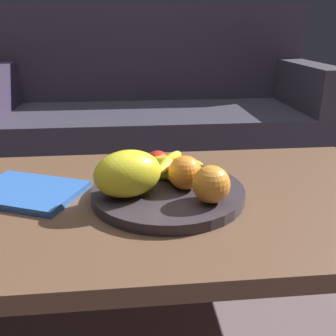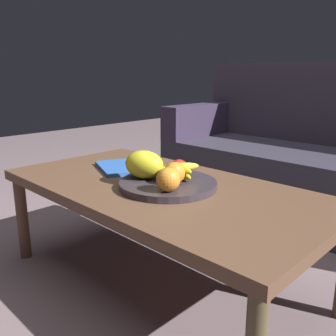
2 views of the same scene
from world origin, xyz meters
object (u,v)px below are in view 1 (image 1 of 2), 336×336
(fruit_bowl, at_px, (168,192))
(apple_front, at_px, (158,163))
(melon_large_front, at_px, (128,174))
(couch, at_px, (154,124))
(orange_left, at_px, (211,184))
(banana_bunch, at_px, (169,167))
(coffee_table, at_px, (150,212))
(magazine, at_px, (27,192))
(orange_front, at_px, (185,173))

(fruit_bowl, distance_m, apple_front, 0.09)
(melon_large_front, bearing_deg, couch, 83.47)
(orange_left, relative_size, banana_bunch, 0.49)
(coffee_table, height_order, fruit_bowl, fruit_bowl)
(couch, relative_size, magazine, 6.80)
(orange_front, xyz_separation_m, apple_front, (-0.06, 0.09, -0.01))
(fruit_bowl, relative_size, orange_left, 4.38)
(apple_front, relative_size, banana_bunch, 0.39)
(orange_front, height_order, magazine, orange_front)
(fruit_bowl, bearing_deg, magazine, 171.98)
(apple_front, bearing_deg, orange_front, -57.07)
(melon_large_front, relative_size, orange_left, 1.86)
(coffee_table, xyz_separation_m, magazine, (-0.29, 0.04, 0.05))
(coffee_table, distance_m, orange_left, 0.19)
(couch, relative_size, apple_front, 25.84)
(orange_front, bearing_deg, banana_bunch, 116.44)
(couch, xyz_separation_m, apple_front, (-0.06, -1.07, 0.17))
(orange_front, xyz_separation_m, magazine, (-0.38, 0.06, -0.06))
(fruit_bowl, height_order, magazine, fruit_bowl)
(couch, distance_m, banana_bunch, 1.11)
(fruit_bowl, xyz_separation_m, orange_left, (0.08, -0.09, 0.05))
(melon_large_front, relative_size, apple_front, 2.35)
(couch, height_order, orange_left, couch)
(couch, relative_size, melon_large_front, 11.00)
(orange_front, height_order, banana_bunch, orange_front)
(couch, xyz_separation_m, orange_left, (0.04, -1.24, 0.18))
(melon_large_front, bearing_deg, fruit_bowl, 19.97)
(coffee_table, bearing_deg, orange_left, -34.84)
(orange_left, bearing_deg, magazine, 162.61)
(coffee_table, height_order, apple_front, apple_front)
(magazine, bearing_deg, couch, 93.73)
(fruit_bowl, bearing_deg, apple_front, 102.81)
(apple_front, xyz_separation_m, banana_bunch, (0.03, -0.03, -0.00))
(coffee_table, height_order, orange_front, orange_front)
(melon_large_front, xyz_separation_m, apple_front, (0.08, 0.11, -0.02))
(fruit_bowl, relative_size, melon_large_front, 2.35)
(fruit_bowl, xyz_separation_m, apple_front, (-0.02, 0.08, 0.05))
(couch, height_order, melon_large_front, couch)
(couch, height_order, magazine, couch)
(couch, distance_m, apple_front, 1.09)
(couch, relative_size, orange_front, 21.25)
(orange_left, xyz_separation_m, banana_bunch, (-0.08, 0.14, -0.01))
(orange_front, distance_m, orange_left, 0.09)
(apple_front, bearing_deg, coffee_table, -109.67)
(coffee_table, bearing_deg, apple_front, 70.33)
(orange_front, distance_m, apple_front, 0.11)
(apple_front, bearing_deg, fruit_bowl, -77.19)
(couch, relative_size, banana_bunch, 9.97)
(fruit_bowl, relative_size, orange_front, 4.55)
(coffee_table, xyz_separation_m, banana_bunch, (0.05, 0.05, 0.10))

